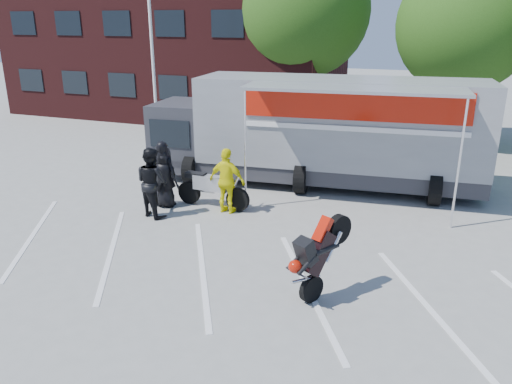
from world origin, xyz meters
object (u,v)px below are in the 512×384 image
Objects in this scene: flagpole at (156,23)px; stunt_bike_rider at (331,291)px; spectator_leather_c at (152,182)px; tree_mid at (465,26)px; spectator_leather_a at (164,177)px; transporter_truck at (321,184)px; parked_motorcycle at (213,207)px; tree_left at (304,11)px; spectator_leather_b at (163,174)px; spectator_hivis at (227,181)px.

flagpole is 13.86m from stunt_bike_rider.
tree_mid is at bearing -101.92° from spectator_leather_c.
flagpole reaches higher than spectator_leather_a.
tree_mid reaches higher than transporter_truck.
parked_motorcycle is 1.20× the size of spectator_leather_c.
transporter_truck is at bearing -69.13° from tree_left.
tree_mid is 3.93× the size of spectator_leather_b.
tree_left is at bearing 171.87° from tree_mid.
spectator_hivis reaches higher than spectator_leather_a.
tree_mid is 3.97× the size of spectator_leather_c.
flagpole reaches higher than spectator_hivis.
tree_mid is 9.61m from transporter_truck.
transporter_truck is at bearing -147.98° from spectator_leather_b.
transporter_truck reaches higher than stunt_bike_rider.
tree_left is at bearing -78.94° from spectator_hivis.
spectator_leather_b is (-5.63, 2.98, 0.98)m from stunt_bike_rider.
spectator_leather_a is at bearing -142.04° from transporter_truck.
spectator_leather_c reaches higher than spectator_leather_a.
transporter_truck is at bearing -113.39° from spectator_hivis.
tree_mid is at bearing -120.52° from spectator_leather_a.
spectator_leather_b reaches higher than stunt_bike_rider.
tree_left is 4.67× the size of spectator_hivis.
spectator_leather_a is at bearing -62.21° from spectator_leather_c.
transporter_truck is 5.62× the size of spectator_leather_c.
parked_motorcycle is at bearing -120.70° from tree_mid.
parked_motorcycle is (0.77, -11.50, -5.57)m from tree_left.
flagpole reaches higher than parked_motorcycle.
spectator_leather_c is (3.76, -6.69, -4.09)m from flagpole.
flagpole is 1.04× the size of tree_mid.
spectator_leather_b is at bearing -92.72° from tree_left.
flagpole reaches higher than stunt_bike_rider.
tree_mid is 12.79m from spectator_hivis.
spectator_leather_a is at bearing -124.77° from tree_mid.
flagpole is at bearing -39.97° from spectator_leather_c.
flagpole reaches higher than spectator_leather_c.
spectator_leather_b is 1.01× the size of spectator_leather_c.
flagpole is 4.42× the size of stunt_bike_rider.
stunt_bike_rider is 0.98× the size of spectator_hivis.
flagpole is 4.09× the size of spectator_leather_b.
tree_left reaches higher than spectator_leather_c.
transporter_truck is 4.01m from parked_motorcycle.
tree_left is at bearing 136.72° from stunt_bike_rider.
spectator_leather_a is at bearing 10.10° from spectator_hivis.
parked_motorcycle is 5.51m from stunt_bike_rider.
spectator_leather_a is 0.91× the size of spectator_leather_c.
spectator_hivis is (5.58, -5.73, -4.13)m from flagpole.
tree_left is at bearing -71.48° from spectator_leather_c.
tree_mid reaches higher than spectator_leather_c.
tree_mid is 14.44m from spectator_leather_c.
spectator_leather_b is at bearing -179.91° from stunt_bike_rider.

